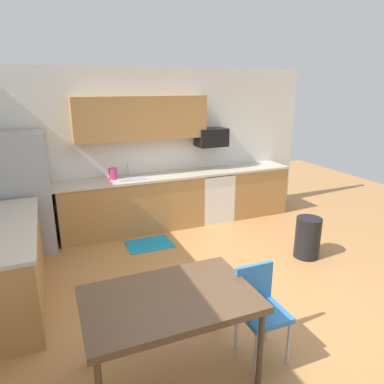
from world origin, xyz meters
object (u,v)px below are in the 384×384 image
oven_range (213,195)px  chair_near_table (259,304)px  kettle (113,174)px  refrigerator (23,193)px  microwave (211,137)px  dining_table (170,303)px  trash_bin (308,238)px

oven_range → chair_near_table: oven_range is taller
oven_range → kettle: kettle is taller
refrigerator → kettle: refrigerator is taller
oven_range → microwave: bearing=90.0°
oven_range → kettle: bearing=178.4°
dining_table → chair_near_table: chair_near_table is taller
microwave → chair_near_table: bearing=-108.3°
microwave → trash_bin: bearing=-73.4°
microwave → dining_table: size_ratio=0.39×
dining_table → kettle: 3.29m
microwave → chair_near_table: size_ratio=0.64×
refrigerator → oven_range: (3.14, 0.08, -0.44)m
microwave → chair_near_table: (-1.11, -3.36, -1.01)m
chair_near_table → trash_bin: 2.19m
oven_range → dining_table: oven_range is taller
oven_range → chair_near_table: bearing=-108.8°
refrigerator → microwave: (3.14, 0.18, 0.63)m
trash_bin → microwave: bearing=106.6°
dining_table → chair_near_table: 0.87m
oven_range → dining_table: size_ratio=0.65×
refrigerator → dining_table: refrigerator is taller
microwave → kettle: bearing=-178.4°
oven_range → trash_bin: bearing=-72.6°
refrigerator → kettle: 1.36m
chair_near_table → trash_bin: size_ratio=1.42×
kettle → trash_bin: bearing=-39.4°
chair_near_table → trash_bin: (1.71, 1.34, -0.20)m
dining_table → oven_range: bearing=58.7°
microwave → dining_table: microwave is taller
chair_near_table → kettle: kettle is taller
oven_range → trash_bin: size_ratio=1.52×
microwave → kettle: size_ratio=2.70×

